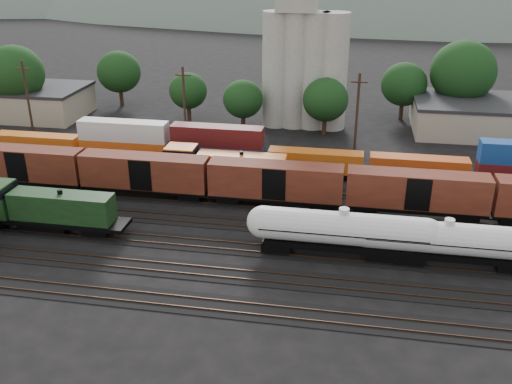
% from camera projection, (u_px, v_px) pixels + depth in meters
% --- Properties ---
extents(ground, '(600.00, 600.00, 0.00)m').
position_uv_depth(ground, '(237.00, 224.00, 61.15)').
color(ground, black).
extents(tracks, '(180.00, 33.20, 0.20)m').
position_uv_depth(tracks, '(237.00, 223.00, 61.13)').
color(tracks, black).
rests_on(tracks, ground).
extents(green_locomotive, '(17.91, 3.16, 4.74)m').
position_uv_depth(green_locomotive, '(34.00, 207.00, 58.77)').
color(green_locomotive, black).
rests_on(green_locomotive, ground).
extents(tank_car_a, '(18.42, 3.30, 4.83)m').
position_uv_depth(tank_car_a, '(343.00, 230.00, 53.69)').
color(tank_car_a, silver).
rests_on(tank_car_a, ground).
extents(tank_car_b, '(17.37, 3.11, 4.55)m').
position_uv_depth(tank_car_b, '(447.00, 240.00, 52.25)').
color(tank_car_b, silver).
rests_on(tank_car_b, ground).
extents(orange_locomotive, '(18.02, 3.00, 4.51)m').
position_uv_depth(orange_locomotive, '(217.00, 166.00, 69.82)').
color(orange_locomotive, black).
rests_on(orange_locomotive, ground).
extents(boxcar_string, '(138.20, 2.90, 4.20)m').
position_uv_depth(boxcar_string, '(145.00, 172.00, 66.28)').
color(boxcar_string, black).
rests_on(boxcar_string, ground).
extents(container_wall, '(182.77, 2.60, 5.80)m').
position_uv_depth(container_wall, '(349.00, 161.00, 71.88)').
color(container_wall, black).
rests_on(container_wall, ground).
extents(grain_silo, '(13.40, 5.00, 29.00)m').
position_uv_depth(grain_silo, '(304.00, 57.00, 88.44)').
color(grain_silo, '#A7A599').
rests_on(grain_silo, ground).
extents(industrial_sheds, '(119.38, 17.26, 5.10)m').
position_uv_depth(industrial_sheds, '(322.00, 113.00, 90.78)').
color(industrial_sheds, '#9E937F').
rests_on(industrial_sheds, ground).
extents(tree_band, '(164.98, 21.97, 13.75)m').
position_uv_depth(tree_band, '(246.00, 81.00, 90.82)').
color(tree_band, black).
rests_on(tree_band, ground).
extents(utility_poles, '(122.20, 0.36, 12.00)m').
position_uv_depth(utility_poles, '(269.00, 112.00, 78.42)').
color(utility_poles, black).
rests_on(utility_poles, ground).
extents(distant_hills, '(860.00, 286.00, 130.00)m').
position_uv_depth(distant_hills, '(383.00, 40.00, 299.64)').
color(distant_hills, '#59665B').
rests_on(distant_hills, ground).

